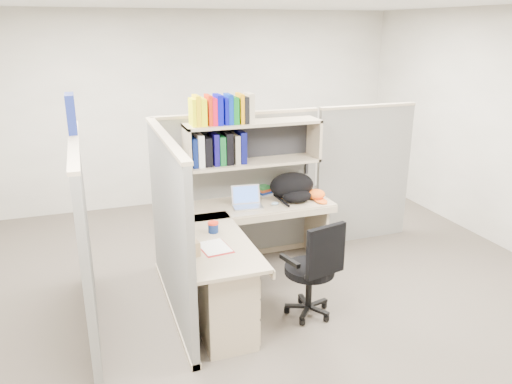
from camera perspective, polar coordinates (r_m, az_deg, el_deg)
name	(u,v)px	position (r m, az deg, el deg)	size (l,w,h in m)	color
ground	(267,294)	(4.94, 1.26, -11.57)	(6.00, 6.00, 0.00)	#39332C
room_shell	(268,129)	(4.37, 1.41, 7.19)	(6.00, 6.00, 6.00)	#A5A195
cubicle	(216,195)	(4.86, -4.60, -0.38)	(3.79, 1.84, 1.95)	#60605C
desk	(235,273)	(4.38, -2.45, -9.22)	(1.74, 1.75, 0.73)	tan
laptop	(248,197)	(5.02, -0.96, -0.61)	(0.29, 0.29, 0.21)	#BBBCC0
backpack	(294,187)	(5.23, 4.40, 0.55)	(0.48, 0.37, 0.28)	black
orange_cap	(316,194)	(5.31, 6.88, -0.26)	(0.19, 0.22, 0.10)	#E95A14
snack_canister	(213,227)	(4.44, -4.91, -4.01)	(0.10, 0.10, 0.10)	navy
tissue_box	(191,245)	(4.01, -7.45, -5.99)	(0.12, 0.12, 0.19)	tan
mouse	(275,204)	(5.11, 2.18, -1.33)	(0.08, 0.05, 0.03)	#83A3BA
paper_cup	(241,197)	(5.19, -1.71, -0.58)	(0.07, 0.07, 0.10)	silver
book_stack	(262,190)	(5.42, 0.64, 0.25)	(0.15, 0.21, 0.10)	gray
loose_paper	(214,247)	(4.17, -4.78, -6.27)	(0.22, 0.29, 0.00)	white
task_chair	(312,284)	(4.46, 6.42, -10.38)	(0.52, 0.48, 0.93)	black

